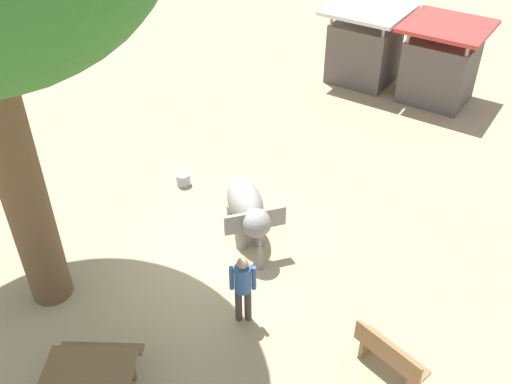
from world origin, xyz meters
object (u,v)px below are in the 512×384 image
object	(u,v)px
person_handler	(243,285)
elephant	(248,209)
wooden_bench	(389,355)
picnic_table_near	(91,373)
market_stall_white	(364,49)
market_stall_red	(440,67)
feed_bucket	(183,180)

from	to	relation	value
person_handler	elephant	bearing A→B (deg)	-1.44
wooden_bench	picnic_table_near	bearing A→B (deg)	-126.16
market_stall_white	market_stall_red	xyz separation A→B (m)	(2.60, 0.00, 0.00)
elephant	person_handler	distance (m)	2.35
person_handler	market_stall_white	world-z (taller)	market_stall_white
elephant	feed_bucket	distance (m)	2.84
market_stall_red	feed_bucket	size ratio (longest dim) A/B	7.00
market_stall_red	feed_bucket	xyz separation A→B (m)	(-3.79, -8.22, -0.98)
elephant	feed_bucket	world-z (taller)	elephant
elephant	wooden_bench	xyz separation A→B (m)	(4.10, -1.60, -0.42)
person_handler	market_stall_white	xyz separation A→B (m)	(-2.67, 11.08, 0.19)
elephant	wooden_bench	size ratio (longest dim) A/B	1.30
elephant	person_handler	size ratio (longest dim) A/B	1.17
wooden_bench	market_stall_white	world-z (taller)	market_stall_white
person_handler	feed_bucket	bearing A→B (deg)	19.97
feed_bucket	picnic_table_near	bearing A→B (deg)	-64.66
wooden_bench	elephant	bearing A→B (deg)	174.01
wooden_bench	feed_bucket	distance (m)	7.15
wooden_bench	feed_bucket	world-z (taller)	wooden_bench
person_handler	market_stall_red	distance (m)	11.08
picnic_table_near	market_stall_red	bearing A→B (deg)	53.94
picnic_table_near	elephant	bearing A→B (deg)	59.36
wooden_bench	person_handler	bearing A→B (deg)	-156.76
person_handler	market_stall_red	world-z (taller)	market_stall_red
person_handler	market_stall_red	bearing A→B (deg)	-33.13
picnic_table_near	feed_bucket	xyz separation A→B (m)	(-2.68, 5.67, -0.43)
elephant	market_stall_white	world-z (taller)	market_stall_white
wooden_bench	market_stall_red	bearing A→B (deg)	120.57
picnic_table_near	wooden_bench	bearing A→B (deg)	7.03
picnic_table_near	market_stall_white	size ratio (longest dim) A/B	0.81
picnic_table_near	feed_bucket	bearing A→B (deg)	83.82
market_stall_red	picnic_table_near	bearing A→B (deg)	-94.54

